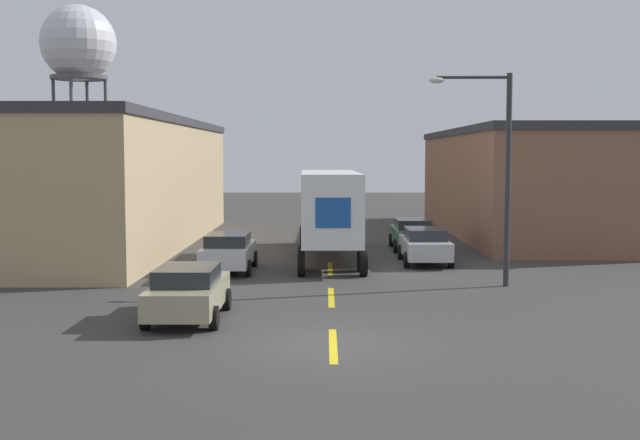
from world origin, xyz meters
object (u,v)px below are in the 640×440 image
Objects in this scene: parked_car_left_far at (228,251)px; street_lamp at (497,162)px; parked_car_left_near at (188,291)px; parked_car_right_mid at (425,245)px; semi_truck at (329,207)px; water_tower at (78,45)px; parked_car_right_far at (412,233)px.

street_lamp is (10.01, -3.59, 3.64)m from parked_car_left_far.
parked_car_left_far is at bearing 90.00° from parked_car_left_near.
street_lamp reaches higher than parked_car_right_mid.
semi_truck is 2.87× the size of parked_car_left_far.
water_tower is (-16.48, 44.19, 12.88)m from parked_car_left_near.
parked_car_left_near is at bearing -69.55° from water_tower.
semi_truck is 5.57m from parked_car_right_far.
semi_truck is 1.71× the size of street_lamp.
parked_car_left_near and parked_car_left_far have the same top height.
parked_car_left_far is 1.00× the size of parked_car_right_far.
parked_car_right_mid and parked_car_right_far have the same top height.
parked_car_right_mid is 0.59× the size of street_lamp.
street_lamp reaches higher than parked_car_left_far.
parked_car_right_mid is 0.26× the size of water_tower.
water_tower reaches higher than parked_car_left_far.
semi_truck is 4.73m from parked_car_right_mid.
parked_car_right_mid is at bearing -52.60° from water_tower.
parked_car_left_far is 11.24m from street_lamp.
street_lamp reaches higher than parked_car_left_near.
water_tower is 2.25× the size of street_lamp.
street_lamp is at bearing -19.74° from parked_car_left_far.
water_tower reaches higher than parked_car_left_near.
semi_truck is 14.22m from parked_car_left_near.
semi_truck is 38.60m from water_tower.
water_tower is at bearing 122.48° from semi_truck.
semi_truck reaches higher than parked_car_left_near.
parked_car_right_mid is 1.00× the size of parked_car_left_far.
parked_car_left_far is (-8.22, -2.42, 0.00)m from parked_car_right_mid.
water_tower is at bearing 115.39° from parked_car_left_far.
street_lamp is (1.79, -6.01, 3.64)m from parked_car_right_mid.
street_lamp is (5.95, -7.67, 2.13)m from semi_truck.
semi_truck is at bearing -56.17° from water_tower.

